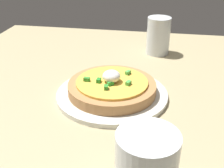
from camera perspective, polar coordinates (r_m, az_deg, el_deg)
dining_table at (r=65.80cm, az=-5.52°, el=-2.70°), size 93.65×80.19×3.19cm
plate at (r=62.62cm, az=0.00°, el=-2.03°), size 24.06×24.06×1.01cm
pizza at (r=61.68cm, az=-0.01°, el=-0.49°), size 18.92×18.92×5.28cm
cup_far at (r=85.45cm, az=9.14°, el=9.13°), size 6.70×6.70×10.66cm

